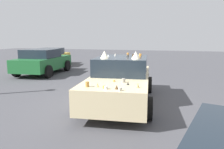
{
  "coord_description": "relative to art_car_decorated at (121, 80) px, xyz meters",
  "views": [
    {
      "loc": [
        -6.51,
        -1.72,
        2.08
      ],
      "look_at": [
        0.0,
        0.3,
        0.9
      ],
      "focal_mm": 33.98,
      "sensor_mm": 36.0,
      "label": 1
    }
  ],
  "objects": [
    {
      "name": "art_car_decorated",
      "position": [
        0.0,
        0.0,
        0.0
      ],
      "size": [
        4.75,
        2.43,
        1.69
      ],
      "rotation": [
        0.0,
        0.0,
        3.27
      ],
      "color": "beige",
      "rests_on": "ground"
    },
    {
      "name": "parked_sedan_row_back_far",
      "position": [
        7.31,
        7.38,
        -0.04
      ],
      "size": [
        4.4,
        2.64,
        1.34
      ],
      "rotation": [
        0.0,
        0.0,
        0.22
      ],
      "color": "gold",
      "rests_on": "ground"
    },
    {
      "name": "ground_plane",
      "position": [
        -0.07,
        -0.01,
        -0.73
      ],
      "size": [
        60.0,
        60.0,
        0.0
      ],
      "primitive_type": "plane",
      "color": "#47474C"
    },
    {
      "name": "parked_sedan_far_right",
      "position": [
        3.97,
        5.76,
        0.01
      ],
      "size": [
        4.14,
        2.39,
        1.45
      ],
      "rotation": [
        0.0,
        0.0,
        0.1
      ],
      "color": "#1E602D",
      "rests_on": "ground"
    }
  ]
}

